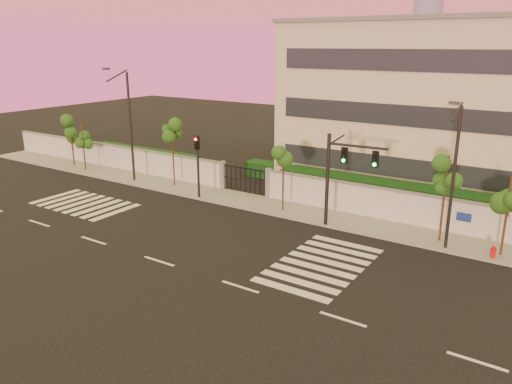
# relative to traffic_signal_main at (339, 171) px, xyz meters

# --- Properties ---
(ground) EXTENTS (120.00, 120.00, 0.00)m
(ground) POSITION_rel_traffic_signal_main_xyz_m (-5.52, -9.13, -3.56)
(ground) COLOR black
(ground) RESTS_ON ground
(sidewalk) EXTENTS (60.00, 3.00, 0.15)m
(sidewalk) POSITION_rel_traffic_signal_main_xyz_m (-5.52, 1.37, -3.49)
(sidewalk) COLOR gray
(sidewalk) RESTS_ON ground
(perimeter_wall) EXTENTS (60.00, 0.36, 2.20)m
(perimeter_wall) POSITION_rel_traffic_signal_main_xyz_m (-5.42, 2.87, -2.49)
(perimeter_wall) COLOR silver
(perimeter_wall) RESTS_ON ground
(hedge_row) EXTENTS (41.00, 4.25, 1.80)m
(hedge_row) POSITION_rel_traffic_signal_main_xyz_m (-4.36, 5.61, -2.74)
(hedge_row) COLOR #103514
(hedge_row) RESTS_ON ground
(institutional_building) EXTENTS (24.40, 12.40, 12.25)m
(institutional_building) POSITION_rel_traffic_signal_main_xyz_m (3.48, 12.86, 2.59)
(institutional_building) COLOR beige
(institutional_building) RESTS_ON ground
(road_markings) EXTENTS (57.00, 7.62, 0.02)m
(road_markings) POSITION_rel_traffic_signal_main_xyz_m (-7.11, -5.37, -3.55)
(road_markings) COLOR silver
(road_markings) RESTS_ON ground
(street_tree_a) EXTENTS (1.55, 1.24, 4.37)m
(street_tree_a) POSITION_rel_traffic_signal_main_xyz_m (-25.92, 1.39, -0.34)
(street_tree_a) COLOR #382314
(street_tree_a) RESTS_ON ground
(street_tree_b) EXTENTS (1.32, 1.05, 4.12)m
(street_tree_b) POSITION_rel_traffic_signal_main_xyz_m (-23.70, 0.86, -0.53)
(street_tree_b) COLOR #382314
(street_tree_b) RESTS_ON ground
(street_tree_c) EXTENTS (1.37, 1.09, 5.19)m
(street_tree_c) POSITION_rel_traffic_signal_main_xyz_m (-14.14, 1.51, 0.25)
(street_tree_c) COLOR #382314
(street_tree_c) RESTS_ON ground
(street_tree_d) EXTENTS (1.40, 1.12, 4.33)m
(street_tree_d) POSITION_rel_traffic_signal_main_xyz_m (-4.17, 0.88, -0.38)
(street_tree_d) COLOR #382314
(street_tree_d) RESTS_ON ground
(street_tree_e) EXTENTS (1.46, 1.16, 4.91)m
(street_tree_e) POSITION_rel_traffic_signal_main_xyz_m (5.65, 1.15, 0.05)
(street_tree_e) COLOR #382314
(street_tree_e) RESTS_ON ground
(street_tree_f) EXTENTS (1.55, 1.23, 4.28)m
(street_tree_f) POSITION_rel_traffic_signal_main_xyz_m (8.77, 0.89, -0.41)
(street_tree_f) COLOR #382314
(street_tree_f) RESTS_ON ground
(traffic_signal_main) EXTENTS (3.56, 0.41, 5.63)m
(traffic_signal_main) POSITION_rel_traffic_signal_main_xyz_m (0.00, 0.00, 0.00)
(traffic_signal_main) COLOR black
(traffic_signal_main) RESTS_ON ground
(traffic_signal_secondary) EXTENTS (0.36, 0.34, 4.62)m
(traffic_signal_secondary) POSITION_rel_traffic_signal_main_xyz_m (-10.57, 0.08, -0.63)
(traffic_signal_secondary) COLOR black
(traffic_signal_secondary) RESTS_ON ground
(streetlight_west) EXTENTS (0.53, 2.14, 8.88)m
(streetlight_west) POSITION_rel_traffic_signal_main_xyz_m (-17.81, 0.65, 1.24)
(streetlight_west) COLOR black
(streetlight_west) RESTS_ON ground
(streetlight_east) EXTENTS (0.48, 1.92, 7.99)m
(streetlight_east) POSITION_rel_traffic_signal_main_xyz_m (6.15, 0.14, 0.76)
(streetlight_east) COLOR black
(streetlight_east) RESTS_ON ground
(fire_hydrant) EXTENTS (0.31, 0.30, 0.81)m
(fire_hydrant) POSITION_rel_traffic_signal_main_xyz_m (8.47, 0.25, -3.16)
(fire_hydrant) COLOR red
(fire_hydrant) RESTS_ON ground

